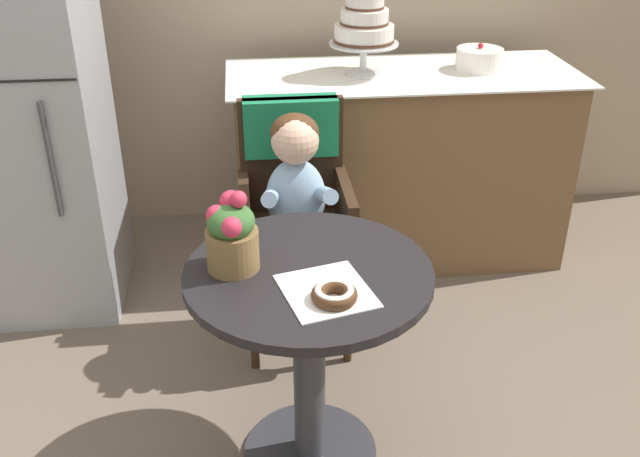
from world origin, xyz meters
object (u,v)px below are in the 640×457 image
(refrigerator, at_px, (19,112))
(cafe_table, at_px, (309,330))
(wicker_chair, at_px, (293,185))
(tiered_cake_stand, at_px, (364,27))
(flower_vase, at_px, (231,234))
(round_layer_cake, at_px, (479,59))
(seated_child, at_px, (297,193))
(donut_front, at_px, (334,294))

(refrigerator, bearing_deg, cafe_table, -46.33)
(wicker_chair, relative_size, tiered_cake_stand, 2.83)
(flower_vase, bearing_deg, round_layer_cake, 49.20)
(cafe_table, relative_size, round_layer_cake, 3.50)
(wicker_chair, distance_m, seated_child, 0.16)
(flower_vase, xyz_separation_m, tiered_cake_stand, (0.58, 1.26, 0.27))
(seated_child, relative_size, round_layer_cake, 3.53)
(cafe_table, bearing_deg, donut_front, -72.26)
(tiered_cake_stand, bearing_deg, round_layer_cake, 1.40)
(wicker_chair, distance_m, refrigerator, 1.14)
(seated_child, relative_size, donut_front, 5.81)
(donut_front, bearing_deg, seated_child, 92.93)
(seated_child, bearing_deg, cafe_table, -91.37)
(donut_front, bearing_deg, wicker_chair, 92.43)
(tiered_cake_stand, bearing_deg, flower_vase, -114.61)
(wicker_chair, xyz_separation_m, round_layer_cake, (0.88, 0.57, 0.31))
(cafe_table, bearing_deg, round_layer_cake, 55.85)
(tiered_cake_stand, bearing_deg, donut_front, -102.10)
(seated_child, bearing_deg, round_layer_cake, 39.45)
(donut_front, height_order, refrigerator, refrigerator)
(cafe_table, height_order, seated_child, seated_child)
(wicker_chair, height_order, seated_child, seated_child)
(wicker_chair, xyz_separation_m, flower_vase, (-0.23, -0.71, 0.19))
(seated_child, xyz_separation_m, refrigerator, (-1.06, 0.51, 0.17))
(cafe_table, height_order, flower_vase, flower_vase)
(wicker_chair, relative_size, round_layer_cake, 4.64)
(cafe_table, distance_m, flower_vase, 0.39)
(refrigerator, bearing_deg, round_layer_cake, 6.26)
(flower_vase, height_order, refrigerator, refrigerator)
(flower_vase, bearing_deg, cafe_table, -9.49)
(donut_front, xyz_separation_m, round_layer_cake, (0.84, 1.48, 0.20))
(cafe_table, bearing_deg, flower_vase, 170.51)
(tiered_cake_stand, height_order, round_layer_cake, tiered_cake_stand)
(wicker_chair, height_order, tiered_cake_stand, tiered_cake_stand)
(donut_front, height_order, flower_vase, flower_vase)
(flower_vase, relative_size, refrigerator, 0.14)
(flower_vase, bearing_deg, donut_front, -37.12)
(flower_vase, xyz_separation_m, refrigerator, (-0.84, 1.06, 0.02))
(cafe_table, distance_m, wicker_chair, 0.76)
(tiered_cake_stand, xyz_separation_m, round_layer_cake, (0.52, 0.01, -0.16))
(wicker_chair, relative_size, refrigerator, 0.56)
(round_layer_cake, bearing_deg, tiered_cake_stand, -178.60)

